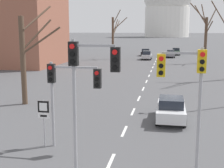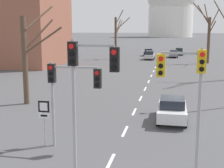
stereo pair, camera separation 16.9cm
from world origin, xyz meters
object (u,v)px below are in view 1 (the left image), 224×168
object	(u,v)px
traffic_signal_near_left	(68,83)
route_sign_post	(44,115)
sedan_far_right	(147,55)
traffic_signal_near_right	(187,78)
sedan_near_left	(146,52)
sedan_mid_centre	(176,51)
traffic_signal_centre_tall	(87,74)
sedan_near_right	(171,109)
sedan_far_left	(171,53)

from	to	relation	value
traffic_signal_near_left	route_sign_post	xyz separation A→B (m)	(-1.32, -0.12, -1.68)
traffic_signal_near_left	sedan_far_right	size ratio (longest dim) A/B	1.04
traffic_signal_near_right	sedan_near_left	bearing A→B (deg)	96.05
sedan_mid_centre	sedan_far_right	world-z (taller)	sedan_far_right
traffic_signal_near_right	traffic_signal_near_left	bearing A→B (deg)	165.35
route_sign_post	sedan_mid_centre	size ratio (longest dim) A/B	0.62
sedan_near_left	sedan_far_right	bearing A→B (deg)	-84.04
traffic_signal_centre_tall	sedan_mid_centre	bearing A→B (deg)	85.71
traffic_signal_near_left	sedan_far_right	bearing A→B (deg)	89.27
traffic_signal_centre_tall	route_sign_post	xyz separation A→B (m)	(-3.12, 2.80, -2.62)
sedan_near_right	sedan_far_left	size ratio (longest dim) A/B	0.95
traffic_signal_near_right	sedan_far_left	distance (m)	53.91
traffic_signal_centre_tall	sedan_far_right	distance (m)	49.85
traffic_signal_near_left	sedan_far_right	xyz separation A→B (m)	(0.59, 46.79, -2.52)
sedan_near_left	sedan_mid_centre	distance (m)	7.45
traffic_signal_near_right	sedan_mid_centre	size ratio (longest dim) A/B	1.34
sedan_far_right	traffic_signal_near_left	bearing A→B (deg)	-90.73
route_sign_post	traffic_signal_centre_tall	bearing A→B (deg)	-41.94
route_sign_post	traffic_signal_near_left	bearing A→B (deg)	5.27
route_sign_post	sedan_near_right	distance (m)	8.77
sedan_far_left	sedan_near_right	bearing A→B (deg)	-90.00
sedan_mid_centre	traffic_signal_centre_tall	bearing A→B (deg)	-94.29
sedan_mid_centre	traffic_signal_near_left	bearing A→B (deg)	-96.24
traffic_signal_near_left	traffic_signal_near_right	world-z (taller)	traffic_signal_near_right
traffic_signal_centre_tall	sedan_mid_centre	world-z (taller)	traffic_signal_centre_tall
traffic_signal_centre_tall	sedan_near_left	distance (m)	58.34
traffic_signal_near_left	traffic_signal_centre_tall	world-z (taller)	traffic_signal_centre_tall
sedan_near_right	traffic_signal_near_left	bearing A→B (deg)	-132.32
route_sign_post	sedan_far_right	xyz separation A→B (m)	(1.91, 46.92, -0.84)
traffic_signal_centre_tall	traffic_signal_near_left	bearing A→B (deg)	121.59
traffic_signal_centre_tall	route_sign_post	world-z (taller)	traffic_signal_centre_tall
traffic_signal_near_left	sedan_near_left	xyz separation A→B (m)	(-0.29, 55.27, -2.55)
route_sign_post	sedan_near_right	xyz separation A→B (m)	(6.50, 5.81, -0.87)
traffic_signal_centre_tall	sedan_mid_centre	xyz separation A→B (m)	(4.61, 61.46, -3.47)
sedan_near_right	sedan_far_left	xyz separation A→B (m)	(0.00, 46.62, -0.00)
traffic_signal_near_right	sedan_far_left	bearing A→B (deg)	90.58
route_sign_post	sedan_far_left	bearing A→B (deg)	82.93
traffic_signal_near_right	sedan_near_right	world-z (taller)	traffic_signal_near_right
sedan_far_right	sedan_far_left	bearing A→B (deg)	50.27
traffic_signal_near_right	sedan_near_right	bearing A→B (deg)	94.33
sedan_mid_centre	sedan_far_left	distance (m)	6.35
sedan_mid_centre	sedan_far_left	bearing A→B (deg)	-101.08
sedan_far_left	sedan_near_left	bearing A→B (deg)	151.62
traffic_signal_near_left	sedan_mid_centre	xyz separation A→B (m)	(6.40, 58.54, -2.53)
traffic_signal_near_right	route_sign_post	distance (m)	7.56
traffic_signal_near_left	sedan_far_left	bearing A→B (deg)	84.34
traffic_signal_near_right	sedan_mid_centre	xyz separation A→B (m)	(0.68, 60.04, -3.21)
sedan_near_left	traffic_signal_near_left	bearing A→B (deg)	-89.70
sedan_near_left	route_sign_post	bearing A→B (deg)	-91.06
traffic_signal_near_right	sedan_near_left	xyz separation A→B (m)	(-6.02, 56.77, -3.23)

